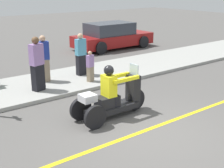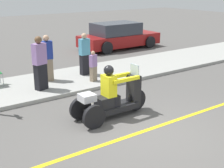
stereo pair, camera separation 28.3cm
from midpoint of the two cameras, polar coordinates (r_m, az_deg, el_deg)
ground_plane at (r=7.61m, az=7.13°, el=-8.50°), size 60.00×60.00×0.00m
lane_stripe at (r=7.51m, az=6.18°, el=-8.82°), size 24.00×0.12×0.01m
sidewalk_strip at (r=11.17m, az=-8.83°, el=0.41°), size 28.00×2.80×0.12m
motorcycle_trike at (r=8.12m, az=1.01°, el=-2.71°), size 2.18×0.76×1.42m
spectator_near_curb at (r=10.98m, az=-11.04°, el=4.51°), size 0.42×0.31×1.60m
spectator_with_child at (r=11.57m, az=-4.34°, el=5.32°), size 0.38×0.24×1.55m
spectator_by_tree at (r=10.05m, az=-12.26°, el=3.53°), size 0.46×0.35×1.72m
spectator_end_of_line at (r=10.79m, az=-2.70°, el=3.17°), size 0.29×0.22×1.07m
parked_car_lot_right at (r=17.11m, az=1.63°, el=8.73°), size 4.43×1.98×1.40m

